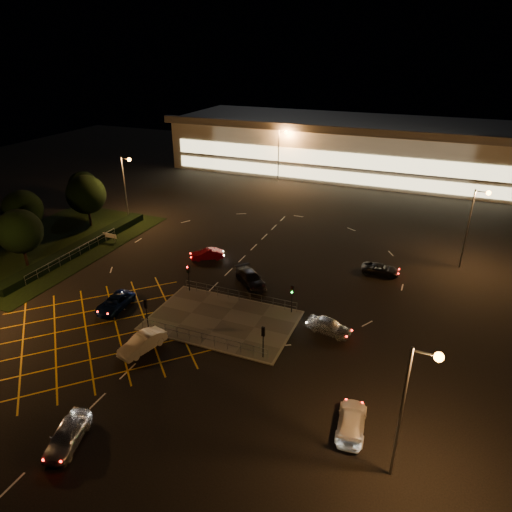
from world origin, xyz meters
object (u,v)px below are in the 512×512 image
at_px(signal_ne, 292,293).
at_px(car_right_silver, 329,326).
at_px(signal_se, 263,336).
at_px(car_queue_white, 142,343).
at_px(car_near_silver, 67,435).
at_px(car_east_grey, 381,269).
at_px(signal_sw, 146,308).
at_px(car_circ_red, 207,254).
at_px(car_far_dkgrey, 251,278).
at_px(signal_nw, 188,273).
at_px(car_left_blue, 115,303).
at_px(car_approach_white, 351,421).

relative_size(signal_ne, car_right_silver, 0.73).
height_order(signal_se, car_queue_white, signal_se).
xyz_separation_m(car_near_silver, car_east_grey, (16.22, 34.38, -0.16)).
bearing_deg(signal_sw, signal_ne, -146.35).
height_order(signal_sw, car_east_grey, signal_sw).
height_order(signal_se, car_east_grey, signal_se).
xyz_separation_m(car_circ_red, car_east_grey, (21.24, 4.23, -0.06)).
bearing_deg(car_far_dkgrey, signal_nw, 168.81).
height_order(signal_ne, car_left_blue, signal_ne).
relative_size(car_queue_white, car_left_blue, 0.95).
distance_m(car_circ_red, car_east_grey, 21.66).
xyz_separation_m(signal_nw, car_approach_white, (20.84, -13.15, -1.66)).
height_order(signal_sw, signal_nw, same).
bearing_deg(signal_se, car_left_blue, -6.26).
bearing_deg(signal_nw, signal_ne, 0.00).
distance_m(signal_sw, car_right_silver, 17.57).
bearing_deg(car_left_blue, car_queue_white, -39.08).
relative_size(signal_nw, car_circ_red, 0.76).
bearing_deg(signal_se, car_far_dkgrey, -62.56).
xyz_separation_m(car_near_silver, car_circ_red, (-5.03, 30.14, -0.10)).
relative_size(signal_ne, car_circ_red, 0.76).
height_order(car_near_silver, car_queue_white, car_near_silver).
bearing_deg(signal_se, car_east_grey, -109.25).
bearing_deg(car_left_blue, car_east_grey, 33.66).
distance_m(signal_sw, car_east_grey, 28.08).
xyz_separation_m(signal_se, signal_ne, (0.00, 7.99, 0.00)).
bearing_deg(signal_nw, car_left_blue, -131.55).
height_order(car_queue_white, car_east_grey, car_queue_white).
xyz_separation_m(car_right_silver, car_east_grey, (2.75, 14.38, -0.12)).
bearing_deg(signal_ne, car_queue_white, -133.77).
height_order(car_far_dkgrey, car_circ_red, car_far_dkgrey).
bearing_deg(car_east_grey, car_far_dkgrey, 119.83).
xyz_separation_m(signal_nw, car_right_silver, (16.40, -1.89, -1.63)).
bearing_deg(signal_sw, car_circ_red, -82.64).
bearing_deg(signal_sw, car_near_silver, 101.90).
distance_m(car_left_blue, car_right_silver, 22.18).
height_order(signal_se, car_far_dkgrey, signal_se).
distance_m(signal_se, car_far_dkgrey, 13.75).
bearing_deg(car_circ_red, signal_sw, -24.79).
xyz_separation_m(car_far_dkgrey, car_east_grey, (13.44, 8.35, -0.15)).
bearing_deg(signal_ne, car_left_blue, -160.73).
bearing_deg(car_east_grey, car_left_blue, 125.09).
relative_size(car_left_blue, car_right_silver, 1.13).
bearing_deg(car_far_dkgrey, car_east_grey, -15.26).
distance_m(car_right_silver, car_approach_white, 12.10).
xyz_separation_m(car_queue_white, car_far_dkgrey, (4.24, 15.13, 0.00)).
bearing_deg(signal_nw, signal_sw, -90.00).
xyz_separation_m(car_left_blue, car_east_grey, (24.54, 18.56, -0.06)).
relative_size(signal_sw, car_circ_red, 0.76).
relative_size(car_right_silver, car_approach_white, 0.89).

